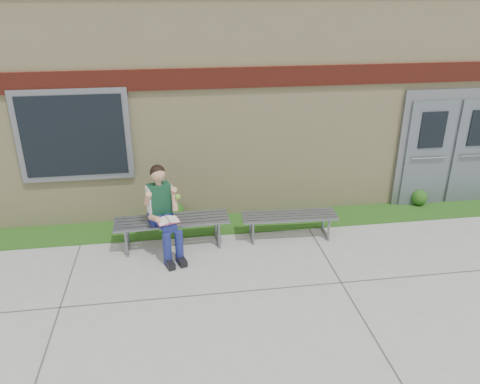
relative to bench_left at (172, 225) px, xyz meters
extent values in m
plane|color=#9E9E99|center=(1.44, -1.98, -0.38)|extent=(80.00, 80.00, 0.00)
cube|color=#174A13|center=(1.44, 0.62, -0.37)|extent=(16.00, 0.80, 0.02)
cube|color=beige|center=(1.44, 4.02, 1.62)|extent=(16.00, 6.00, 4.00)
cube|color=maroon|center=(1.44, 0.99, 2.22)|extent=(16.00, 0.06, 0.35)
cube|color=slate|center=(-1.56, 0.98, 1.32)|extent=(1.90, 0.08, 1.60)
cube|color=black|center=(-1.56, 0.94, 1.32)|extent=(1.70, 0.04, 1.40)
cube|color=slate|center=(5.44, 0.98, 0.77)|extent=(2.20, 0.08, 2.30)
cube|color=slate|center=(4.94, 0.93, 0.67)|extent=(0.92, 0.06, 2.10)
cube|color=slate|center=(5.94, 0.93, 0.67)|extent=(0.92, 0.06, 2.10)
cube|color=slate|center=(0.00, 0.00, 0.09)|extent=(1.90, 0.59, 0.04)
cube|color=slate|center=(-0.75, 0.00, -0.16)|extent=(0.06, 0.52, 0.43)
cube|color=slate|center=(0.75, 0.00, -0.16)|extent=(0.06, 0.52, 0.43)
cube|color=slate|center=(2.00, 0.00, 0.03)|extent=(1.65, 0.53, 0.03)
cube|color=slate|center=(1.35, 0.00, -0.19)|extent=(0.06, 0.45, 0.37)
cube|color=slate|center=(2.65, 0.00, -0.19)|extent=(0.06, 0.45, 0.37)
cube|color=navy|center=(-0.18, -0.05, 0.20)|extent=(0.43, 0.35, 0.17)
cube|color=#0D3126|center=(-0.17, -0.07, 0.53)|extent=(0.39, 0.31, 0.50)
sphere|color=tan|center=(-0.17, -0.08, 0.96)|extent=(0.28, 0.28, 0.23)
sphere|color=black|center=(-0.17, -0.06, 0.98)|extent=(0.30, 0.30, 0.24)
cylinder|color=navy|center=(-0.19, -0.35, 0.22)|extent=(0.29, 0.48, 0.16)
cylinder|color=navy|center=(0.00, -0.29, 0.22)|extent=(0.29, 0.48, 0.16)
cylinder|color=navy|center=(-0.09, -0.59, -0.11)|extent=(0.13, 0.13, 0.54)
cylinder|color=navy|center=(0.09, -0.53, -0.11)|extent=(0.13, 0.13, 0.54)
cube|color=black|center=(-0.07, -0.66, -0.32)|extent=(0.19, 0.30, 0.11)
cube|color=black|center=(0.12, -0.60, -0.32)|extent=(0.19, 0.30, 0.11)
cylinder|color=tan|center=(-0.35, -0.19, 0.60)|extent=(0.16, 0.26, 0.29)
cylinder|color=tan|center=(0.04, -0.07, 0.60)|extent=(0.16, 0.26, 0.29)
cube|color=white|center=(-0.06, -0.44, 0.33)|extent=(0.39, 0.32, 0.02)
cube|color=#CC4C67|center=(-0.06, -0.44, 0.31)|extent=(0.39, 0.34, 0.01)
sphere|color=#72B430|center=(0.12, -0.21, 0.61)|extent=(0.09, 0.09, 0.09)
sphere|color=#174A13|center=(0.05, 0.87, -0.18)|extent=(0.36, 0.36, 0.36)
sphere|color=#174A13|center=(4.88, 0.87, -0.20)|extent=(0.31, 0.31, 0.31)
camera|label=1|loc=(0.10, -6.98, 3.63)|focal=35.00mm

